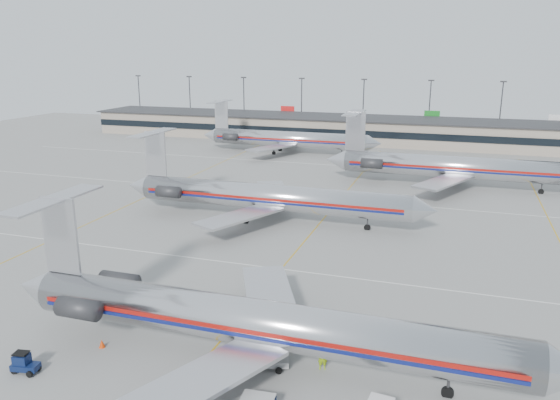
% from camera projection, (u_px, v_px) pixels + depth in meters
% --- Properties ---
extents(ground, '(260.00, 260.00, 0.00)m').
position_uv_depth(ground, '(247.00, 309.00, 49.67)').
color(ground, gray).
rests_on(ground, ground).
extents(apron_markings, '(160.00, 0.15, 0.02)m').
position_uv_depth(apron_markings, '(281.00, 269.00, 58.84)').
color(apron_markings, silver).
rests_on(apron_markings, ground).
extents(terminal, '(162.00, 17.00, 6.25)m').
position_uv_depth(terminal, '(388.00, 131.00, 138.62)').
color(terminal, gray).
rests_on(terminal, ground).
extents(light_mast_row, '(163.60, 0.40, 15.28)m').
position_uv_depth(light_mast_row, '(396.00, 104.00, 150.04)').
color(light_mast_row, '#38383D').
rests_on(light_mast_row, ground).
extents(jet_foreground, '(44.25, 26.06, 11.58)m').
position_uv_depth(jet_foreground, '(252.00, 321.00, 40.48)').
color(jet_foreground, silver).
rests_on(jet_foreground, ground).
extents(jet_second_row, '(44.66, 26.30, 11.69)m').
position_uv_depth(jet_second_row, '(265.00, 196.00, 75.08)').
color(jet_second_row, silver).
rests_on(jet_second_row, ground).
extents(jet_third_row, '(45.77, 28.15, 12.51)m').
position_uv_depth(jet_third_row, '(452.00, 167.00, 93.15)').
color(jet_third_row, silver).
rests_on(jet_third_row, ground).
extents(jet_back_row, '(42.46, 26.12, 11.61)m').
position_uv_depth(jet_back_row, '(285.00, 139.00, 124.45)').
color(jet_back_row, silver).
rests_on(jet_back_row, ground).
extents(tug_left, '(2.07, 1.27, 1.58)m').
position_uv_depth(tug_left, '(24.00, 363.00, 39.78)').
color(tug_left, '#0B173C').
rests_on(tug_left, ground).
extents(belt_loader, '(4.39, 2.36, 2.24)m').
position_uv_depth(belt_loader, '(266.00, 360.00, 40.47)').
color(belt_loader, '#9D9D9D').
rests_on(belt_loader, ground).
extents(ramp_worker_near, '(0.82, 0.68, 1.93)m').
position_uv_depth(ramp_worker_near, '(323.00, 357.00, 40.10)').
color(ramp_worker_near, '#9CC812').
rests_on(ramp_worker_near, ground).
extents(cone_left, '(0.56, 0.56, 0.67)m').
position_uv_depth(cone_left, '(102.00, 344.00, 43.22)').
color(cone_left, red).
rests_on(cone_left, ground).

